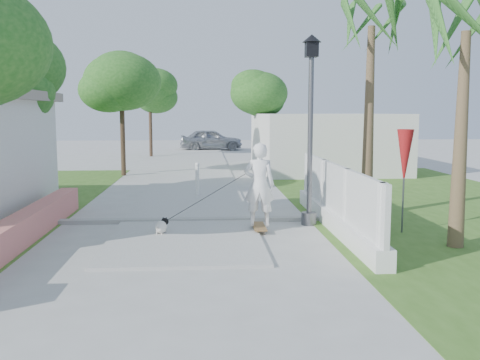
{
  "coord_description": "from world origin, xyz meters",
  "views": [
    {
      "loc": [
        0.41,
        -6.88,
        2.67
      ],
      "look_at": [
        1.25,
        5.44,
        1.1
      ],
      "focal_mm": 40.0,
      "sensor_mm": 36.0,
      "label": 1
    }
  ],
  "objects": [
    {
      "name": "tree_path_far",
      "position": [
        -2.78,
        25.98,
        3.82
      ],
      "size": [
        3.2,
        3.2,
        5.17
      ],
      "color": "#4C3826",
      "rests_on": "ground"
    },
    {
      "name": "curb",
      "position": [
        0.0,
        6.0,
        0.05
      ],
      "size": [
        6.5,
        0.25,
        0.1
      ],
      "primitive_type": "cube",
      "color": "#999993",
      "rests_on": "ground"
    },
    {
      "name": "palm_near",
      "position": [
        5.4,
        3.2,
        3.95
      ],
      "size": [
        1.8,
        1.8,
        4.7
      ],
      "color": "brown",
      "rests_on": "ground"
    },
    {
      "name": "palm_far",
      "position": [
        4.6,
        6.5,
        4.48
      ],
      "size": [
        1.8,
        1.8,
        5.3
      ],
      "color": "brown",
      "rests_on": "ground"
    },
    {
      "name": "parked_car",
      "position": [
        0.95,
        31.18,
        0.75
      ],
      "size": [
        4.47,
        1.98,
        1.5
      ],
      "primitive_type": "imported",
      "rotation": [
        0.0,
        0.0,
        1.62
      ],
      "color": "#9FA0A6",
      "rests_on": "ground"
    },
    {
      "name": "building_right",
      "position": [
        6.0,
        18.0,
        1.3
      ],
      "size": [
        6.0,
        8.0,
        2.6
      ],
      "primitive_type": "cube",
      "color": "silver",
      "rests_on": "ground"
    },
    {
      "name": "tree_path_right",
      "position": [
        3.22,
        19.98,
        3.49
      ],
      "size": [
        3.0,
        3.0,
        4.79
      ],
      "color": "#4C3826",
      "rests_on": "ground"
    },
    {
      "name": "ground",
      "position": [
        0.0,
        0.0,
        0.0
      ],
      "size": [
        90.0,
        90.0,
        0.0
      ],
      "primitive_type": "plane",
      "color": "#B7B7B2",
      "rests_on": "ground"
    },
    {
      "name": "tree_path_left",
      "position": [
        -2.98,
        15.98,
        3.82
      ],
      "size": [
        3.4,
        3.4,
        5.23
      ],
      "color": "#4C3826",
      "rests_on": "ground"
    },
    {
      "name": "skateboarder",
      "position": [
        1.15,
        4.89,
        0.95
      ],
      "size": [
        2.54,
        1.01,
        2.0
      ],
      "rotation": [
        0.0,
        0.0,
        3.01
      ],
      "color": "olive",
      "rests_on": "ground"
    },
    {
      "name": "bollard",
      "position": [
        0.2,
        10.0,
        0.58
      ],
      "size": [
        0.14,
        0.14,
        1.09
      ],
      "color": "white",
      "rests_on": "ground"
    },
    {
      "name": "dog",
      "position": [
        -0.52,
        4.6,
        0.21
      ],
      "size": [
        0.38,
        0.53,
        0.38
      ],
      "rotation": [
        0.0,
        0.0,
        -0.36
      ],
      "color": "silver",
      "rests_on": "ground"
    },
    {
      "name": "lattice_fence",
      "position": [
        3.4,
        5.0,
        0.54
      ],
      "size": [
        0.35,
        7.0,
        1.5
      ],
      "color": "white",
      "rests_on": "ground"
    },
    {
      "name": "patio_umbrella",
      "position": [
        4.8,
        4.5,
        1.69
      ],
      "size": [
        0.36,
        0.36,
        2.3
      ],
      "color": "#59595E",
      "rests_on": "ground"
    },
    {
      "name": "pink_wall",
      "position": [
        -3.3,
        3.55,
        0.31
      ],
      "size": [
        0.45,
        8.2,
        0.8
      ],
      "color": "#DA716F",
      "rests_on": "ground"
    },
    {
      "name": "path_strip",
      "position": [
        0.0,
        20.0,
        0.03
      ],
      "size": [
        3.2,
        36.0,
        0.06
      ],
      "primitive_type": "cube",
      "color": "#B7B7B2",
      "rests_on": "ground"
    },
    {
      "name": "street_lamp",
      "position": [
        2.9,
        5.5,
        2.43
      ],
      "size": [
        0.44,
        0.44,
        4.44
      ],
      "color": "#59595E",
      "rests_on": "ground"
    },
    {
      "name": "grass_right",
      "position": [
        7.0,
        8.0,
        0.01
      ],
      "size": [
        8.0,
        20.0,
        0.01
      ],
      "primitive_type": "cube",
      "color": "#3B6520",
      "rests_on": "ground"
    }
  ]
}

